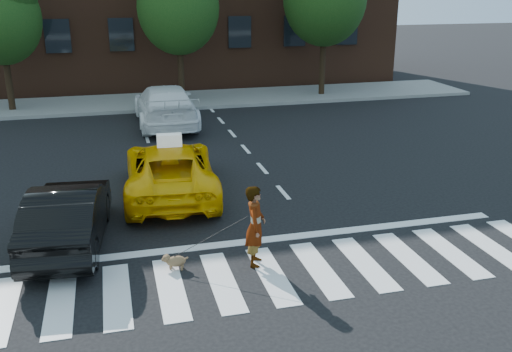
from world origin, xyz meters
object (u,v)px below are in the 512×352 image
at_px(white_suv, 165,105).
at_px(woman, 255,226).
at_px(dog, 174,261).
at_px(black_sedan, 68,215).
at_px(taxi, 170,169).

xyz_separation_m(white_suv, woman, (0.50, -12.43, 0.04)).
xyz_separation_m(white_suv, dog, (-1.15, -12.23, -0.63)).
bearing_deg(black_sedan, white_suv, -101.64).
bearing_deg(dog, black_sedan, 156.44).
xyz_separation_m(taxi, white_suv, (0.71, 7.89, 0.10)).
distance_m(white_suv, woman, 12.44).
distance_m(black_sedan, white_suv, 10.98).
distance_m(white_suv, dog, 12.30).
distance_m(black_sedan, woman, 4.21).
relative_size(white_suv, dog, 10.22).
xyz_separation_m(black_sedan, dog, (2.09, -1.75, -0.51)).
bearing_deg(woman, dog, 101.39).
bearing_deg(white_suv, dog, 84.61).
bearing_deg(taxi, woman, 109.04).
height_order(white_suv, dog, white_suv).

